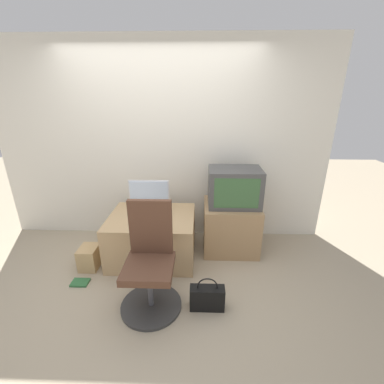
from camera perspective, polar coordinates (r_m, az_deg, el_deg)
ground_plane at (r=2.86m, az=-9.48°, el=-21.83°), size 12.00×12.00×0.00m
wall_back at (r=3.47m, az=-6.62°, el=10.34°), size 4.40×0.05×2.60m
desk at (r=3.26m, az=-8.73°, el=-9.74°), size 1.02×0.81×0.56m
side_stand at (r=3.41m, az=8.57°, el=-7.59°), size 0.69×0.60×0.63m
main_monitor at (r=3.16m, az=-9.47°, el=-0.99°), size 0.49×0.20×0.41m
keyboard at (r=3.05m, az=-9.99°, el=-5.93°), size 0.29×0.11×0.01m
mouse at (r=3.03m, az=-5.96°, el=-5.75°), size 0.07×0.04×0.03m
crt_tv at (r=3.18m, az=9.41°, el=1.08°), size 0.63×0.44×0.46m
office_chair at (r=2.53m, az=-9.29°, el=-16.08°), size 0.58×0.58×1.04m
cardboard_box_lower at (r=3.34m, az=-21.82°, el=-13.33°), size 0.21×0.25×0.27m
handbag at (r=2.64m, az=3.38°, el=-22.36°), size 0.33×0.12×0.35m
book at (r=3.20m, az=-23.61°, el=-17.95°), size 0.18×0.13×0.02m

